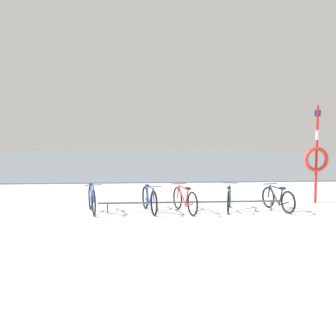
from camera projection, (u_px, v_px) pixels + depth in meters
name	position (u px, v px, depth m)	size (l,w,h in m)	color
ground	(151.00, 156.00, 61.11)	(80.00, 132.00, 0.08)	silver
bike_rack	(191.00, 202.00, 9.72)	(5.18, 0.07, 0.31)	#4C5156
bicycle_0	(92.00, 199.00, 9.58)	(0.54, 1.65, 0.84)	black
bicycle_1	(149.00, 199.00, 9.70)	(0.52, 1.73, 0.79)	black
bicycle_2	(185.00, 200.00, 9.66)	(0.59, 1.70, 0.77)	black
bicycle_3	(229.00, 199.00, 9.92)	(0.63, 1.68, 0.76)	black
bicycle_4	(278.00, 199.00, 9.92)	(0.51, 1.58, 0.74)	black
rescue_post	(316.00, 157.00, 11.19)	(0.82, 0.12, 3.16)	red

